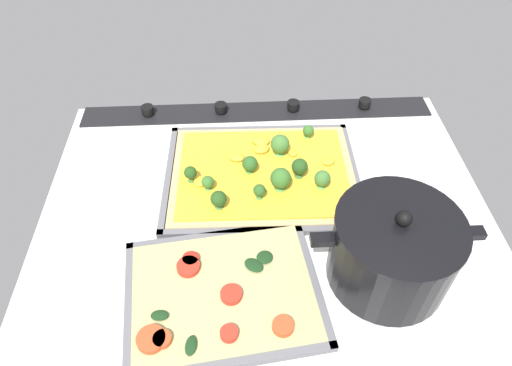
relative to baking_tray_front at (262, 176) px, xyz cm
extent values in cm
cube|color=silver|center=(-0.24, 8.92, -1.86)|extent=(83.35, 67.54, 3.00)
cube|color=black|center=(-0.24, -21.35, 0.04)|extent=(80.02, 7.00, 0.80)
cylinder|color=black|center=(-25.25, -21.35, 1.34)|extent=(2.80, 2.80, 1.80)
cylinder|color=black|center=(-8.58, -21.35, 1.34)|extent=(2.80, 2.80, 1.80)
cylinder|color=black|center=(8.09, -21.35, 1.34)|extent=(2.80, 2.80, 1.80)
cylinder|color=black|center=(24.76, -21.35, 1.34)|extent=(2.80, 2.80, 1.80)
cube|color=slate|center=(0.00, 0.00, -0.11)|extent=(38.84, 30.30, 0.50)
cube|color=slate|center=(-0.32, -14.11, 0.29)|extent=(38.19, 2.08, 1.30)
cube|color=slate|center=(0.32, 14.11, 0.29)|extent=(38.19, 2.08, 1.30)
cube|color=slate|center=(-18.48, 0.42, 0.29)|extent=(1.88, 29.45, 1.30)
cube|color=slate|center=(18.48, -0.42, 0.29)|extent=(1.88, 29.45, 1.30)
cube|color=tan|center=(0.00, 0.00, 0.64)|extent=(36.38, 27.84, 1.00)
cube|color=gold|center=(0.00, 0.00, 1.34)|extent=(33.46, 25.07, 0.40)
cone|color=#5B9F46|center=(10.40, 4.30, 1.99)|extent=(1.32, 1.32, 0.89)
sphere|color=#386B28|center=(10.40, 4.30, 3.33)|extent=(2.40, 2.40, 2.40)
cone|color=#427635|center=(13.70, 2.00, 2.20)|extent=(1.34, 1.34, 1.31)
sphere|color=#264C1C|center=(13.70, 2.00, 3.76)|extent=(2.43, 2.43, 2.43)
cone|color=#4D8B3F|center=(0.90, 7.08, 2.10)|extent=(1.27, 1.27, 1.12)
sphere|color=#2D5B23|center=(0.90, 7.08, 3.53)|extent=(2.30, 2.30, 2.30)
cone|color=#68AD54|center=(-3.91, -4.77, 2.15)|extent=(2.10, 2.10, 1.22)
sphere|color=#427533|center=(-3.91, -4.77, 4.19)|extent=(3.82, 3.82, 3.82)
cone|color=#427635|center=(-7.08, 1.83, 2.24)|extent=(1.72, 1.72, 1.39)
sphere|color=#264C1C|center=(-7.08, 1.83, 4.11)|extent=(3.13, 3.13, 3.13)
cone|color=#5B9F46|center=(-3.15, 5.00, 2.23)|extent=(2.14, 2.14, 1.37)
sphere|color=#386B28|center=(-3.15, 5.00, 4.37)|extent=(3.89, 3.89, 3.89)
cone|color=#4D8B3F|center=(2.34, 0.02, 2.00)|extent=(1.67, 1.67, 0.93)
sphere|color=#2D5B23|center=(2.34, 0.02, 3.61)|extent=(3.04, 3.04, 3.04)
cone|color=#5B9F46|center=(-10.34, -9.57, 2.03)|extent=(1.28, 1.28, 0.98)
sphere|color=#386B28|center=(-10.34, -9.57, 3.39)|extent=(2.33, 2.33, 2.33)
cone|color=#68AD54|center=(-10.99, 4.97, 2.12)|extent=(1.68, 1.68, 1.16)
sphere|color=#427533|center=(-10.99, 4.97, 3.85)|extent=(3.06, 3.06, 3.06)
cone|color=#427635|center=(8.35, 9.22, 2.07)|extent=(1.63, 1.63, 1.06)
sphere|color=#264C1C|center=(8.35, 9.22, 3.71)|extent=(2.96, 2.96, 2.96)
ellipsoid|color=gold|center=(-6.57, -4.71, 1.92)|extent=(2.46, 2.91, 0.88)
ellipsoid|color=gold|center=(-0.45, -8.44, 2.12)|extent=(4.41, 3.60, 1.36)
ellipsoid|color=gold|center=(11.82, 2.65, 1.97)|extent=(3.97, 3.99, 1.01)
ellipsoid|color=gold|center=(-13.51, -1.67, 1.98)|extent=(3.63, 3.37, 1.02)
ellipsoid|color=gold|center=(0.18, -6.00, 2.05)|extent=(4.22, 3.91, 1.20)
ellipsoid|color=gold|center=(5.00, -3.89, 2.07)|extent=(4.44, 4.19, 1.23)
cube|color=slate|center=(7.76, 26.01, -0.11)|extent=(33.19, 27.48, 0.50)
cube|color=slate|center=(9.09, 14.65, 0.29)|extent=(30.53, 4.76, 1.30)
cube|color=slate|center=(6.43, 37.37, 0.29)|extent=(30.53, 4.76, 1.30)
cube|color=slate|center=(-6.84, 24.30, 0.29)|extent=(4.00, 24.05, 1.30)
cube|color=slate|center=(22.36, 27.72, 0.29)|extent=(4.00, 24.05, 1.30)
cube|color=tan|center=(7.76, 26.01, 0.59)|extent=(30.53, 24.81, 0.90)
cylinder|color=#B22319|center=(13.03, 20.19, 1.54)|extent=(2.73, 2.73, 1.00)
cylinder|color=red|center=(6.45, 27.06, 1.54)|extent=(3.43, 3.43, 1.00)
cylinder|color=#D14723|center=(-1.08, 32.70, 1.54)|extent=(3.26, 3.26, 1.00)
cylinder|color=red|center=(6.86, 33.42, 1.54)|extent=(2.70, 2.70, 1.00)
cylinder|color=#D14723|center=(16.48, 33.79, 1.54)|extent=(2.74, 2.74, 1.00)
cylinder|color=red|center=(13.35, 21.61, 1.54)|extent=(3.80, 3.80, 1.00)
cylinder|color=#D14723|center=(18.10, 33.71, 1.54)|extent=(4.26, 4.26, 1.00)
ellipsoid|color=#193819|center=(17.24, 29.96, 1.44)|extent=(2.82, 1.96, 0.60)
ellipsoid|color=#193819|center=(12.34, 34.91, 1.44)|extent=(2.04, 3.26, 0.60)
ellipsoid|color=#193819|center=(0.80, 20.34, 1.44)|extent=(3.69, 3.64, 0.60)
ellipsoid|color=#193819|center=(2.67, 21.81, 1.44)|extent=(4.14, 4.00, 0.60)
cylinder|color=black|center=(-18.88, 23.35, 5.77)|extent=(19.23, 19.23, 12.26)
cylinder|color=black|center=(-18.88, 23.35, 12.30)|extent=(19.61, 19.61, 0.80)
sphere|color=black|center=(-18.88, 23.35, 13.90)|extent=(2.40, 2.40, 2.40)
cube|color=black|center=(-30.29, 23.35, 9.70)|extent=(3.60, 2.00, 1.20)
cube|color=black|center=(-7.47, 23.35, 9.70)|extent=(3.60, 2.00, 1.20)
camera|label=1|loc=(4.57, 63.82, 64.42)|focal=32.01mm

